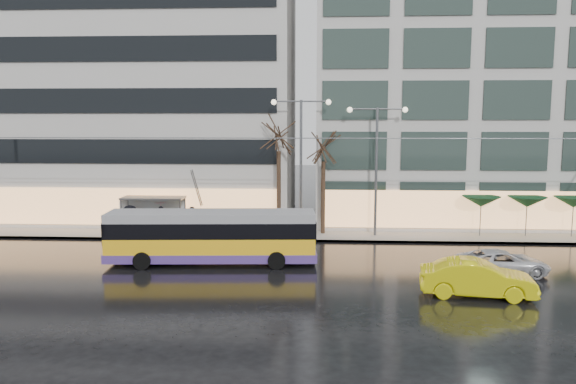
{
  "coord_description": "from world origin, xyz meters",
  "views": [
    {
      "loc": [
        3.17,
        -26.53,
        7.91
      ],
      "look_at": [
        1.45,
        5.0,
        3.78
      ],
      "focal_mm": 35.0,
      "sensor_mm": 36.0,
      "label": 1
    }
  ],
  "objects": [
    {
      "name": "pedestrian_c",
      "position": [
        -9.3,
        9.49,
        1.28
      ],
      "size": [
        1.39,
        1.21,
        2.11
      ],
      "color": "black",
      "rests_on": "sidewalk"
    },
    {
      "name": "trolleybus",
      "position": [
        -2.63,
        3.27,
        1.42
      ],
      "size": [
        11.45,
        4.62,
        5.25
      ],
      "color": "yellow",
      "rests_on": "ground"
    },
    {
      "name": "kerb",
      "position": [
        2.0,
        9.05,
        0.07
      ],
      "size": [
        80.0,
        0.1,
        0.15
      ],
      "primitive_type": "cube",
      "color": "slate",
      "rests_on": "ground"
    },
    {
      "name": "building_right",
      "position": [
        19.0,
        19.0,
        12.65
      ],
      "size": [
        32.0,
        14.0,
        25.0
      ],
      "primitive_type": "cube",
      "color": "#B4B0AC",
      "rests_on": "sidewalk"
    },
    {
      "name": "ground",
      "position": [
        0.0,
        0.0,
        0.0
      ],
      "size": [
        140.0,
        140.0,
        0.0
      ],
      "primitive_type": "plane",
      "color": "black",
      "rests_on": "ground"
    },
    {
      "name": "parasol_b",
      "position": [
        17.0,
        11.0,
        2.45
      ],
      "size": [
        2.5,
        2.5,
        2.65
      ],
      "color": "#595B60",
      "rests_on": "sidewalk"
    },
    {
      "name": "building_left",
      "position": [
        -16.0,
        19.0,
        11.15
      ],
      "size": [
        34.0,
        14.0,
        22.0
      ],
      "primitive_type": "cube",
      "color": "#B4B0AC",
      "rests_on": "sidewalk"
    },
    {
      "name": "pedestrian_a",
      "position": [
        -7.51,
        10.66,
        1.57
      ],
      "size": [
        1.28,
        1.29,
        2.19
      ],
      "color": "black",
      "rests_on": "sidewalk"
    },
    {
      "name": "street_lamp_far",
      "position": [
        7.0,
        10.8,
        5.71
      ],
      "size": [
        3.96,
        0.36,
        8.53
      ],
      "color": "#595B60",
      "rests_on": "sidewalk"
    },
    {
      "name": "bus_shelter",
      "position": [
        -8.38,
        10.69,
        1.96
      ],
      "size": [
        4.2,
        1.6,
        2.51
      ],
      "color": "#595B60",
      "rests_on": "sidewalk"
    },
    {
      "name": "sidewalk",
      "position": [
        2.0,
        14.0,
        0.07
      ],
      "size": [
        80.0,
        10.0,
        0.15
      ],
      "primitive_type": "cube",
      "color": "gray",
      "rests_on": "ground"
    },
    {
      "name": "street_lamp_near",
      "position": [
        2.0,
        10.8,
        5.99
      ],
      "size": [
        3.96,
        0.36,
        9.03
      ],
      "color": "#595B60",
      "rests_on": "sidewalk"
    },
    {
      "name": "catenary",
      "position": [
        1.0,
        7.94,
        4.25
      ],
      "size": [
        42.24,
        5.12,
        7.0
      ],
      "color": "#595B60",
      "rests_on": "ground"
    },
    {
      "name": "parasol_a",
      "position": [
        14.0,
        11.0,
        2.45
      ],
      "size": [
        2.5,
        2.5,
        2.65
      ],
      "color": "#595B60",
      "rests_on": "sidewalk"
    },
    {
      "name": "tree_a",
      "position": [
        0.5,
        11.0,
        7.09
      ],
      "size": [
        3.2,
        3.2,
        8.4
      ],
      "color": "black",
      "rests_on": "sidewalk"
    },
    {
      "name": "sedan_silver",
      "position": [
        12.57,
        1.86,
        0.65
      ],
      "size": [
        4.81,
        2.5,
        1.29
      ],
      "primitive_type": "imported",
      "rotation": [
        0.0,
        0.0,
        1.65
      ],
      "color": "silver",
      "rests_on": "ground"
    },
    {
      "name": "pedestrian_b",
      "position": [
        -5.61,
        11.4,
        1.01
      ],
      "size": [
        0.92,
        0.76,
        1.72
      ],
      "color": "black",
      "rests_on": "sidewalk"
    },
    {
      "name": "parasol_c",
      "position": [
        20.0,
        11.0,
        2.45
      ],
      "size": [
        2.5,
        2.5,
        2.65
      ],
      "color": "#595B60",
      "rests_on": "sidewalk"
    },
    {
      "name": "taxi_b",
      "position": [
        10.3,
        -1.74,
        0.82
      ],
      "size": [
        5.19,
        2.4,
        1.65
      ],
      "primitive_type": "imported",
      "rotation": [
        0.0,
        0.0,
        1.44
      ],
      "color": "yellow",
      "rests_on": "ground"
    },
    {
      "name": "tree_b",
      "position": [
        3.5,
        11.2,
        6.4
      ],
      "size": [
        3.2,
        3.2,
        7.7
      ],
      "color": "black",
      "rests_on": "sidewalk"
    }
  ]
}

